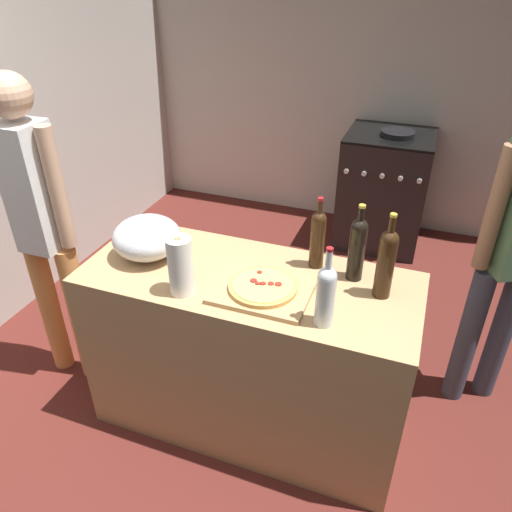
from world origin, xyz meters
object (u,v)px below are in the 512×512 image
object	(u,v)px
wine_bottle_dark	(318,237)
wine_bottle_amber	(386,261)
person_in_stripes	(42,223)
stove	(384,189)
wine_bottle_clear	(326,293)
wine_bottle_green	(357,247)
pizza	(263,286)
paper_towel_roll	(180,266)
mixing_bowl	(147,237)

from	to	relation	value
wine_bottle_dark	wine_bottle_amber	distance (m)	0.33
person_in_stripes	stove	bearing A→B (deg)	56.41
wine_bottle_clear	wine_bottle_green	bearing A→B (deg)	81.67
wine_bottle_clear	stove	distance (m)	2.41
pizza	stove	world-z (taller)	stove
paper_towel_roll	wine_bottle_clear	world-z (taller)	wine_bottle_clear
wine_bottle_clear	stove	size ratio (longest dim) A/B	0.35
pizza	person_in_stripes	distance (m)	1.19
wine_bottle_green	wine_bottle_clear	bearing A→B (deg)	-98.33
wine_bottle_dark	stove	distance (m)	2.04
mixing_bowl	wine_bottle_green	distance (m)	0.95
wine_bottle_amber	wine_bottle_green	bearing A→B (deg)	146.42
mixing_bowl	wine_bottle_green	size ratio (longest dim) A/B	0.90
paper_towel_roll	stove	world-z (taller)	paper_towel_roll
wine_bottle_green	mixing_bowl	bearing A→B (deg)	-171.00
wine_bottle_green	person_in_stripes	bearing A→B (deg)	-173.53
paper_towel_roll	wine_bottle_dark	distance (m)	0.61
wine_bottle_amber	person_in_stripes	size ratio (longest dim) A/B	0.22
pizza	mixing_bowl	size ratio (longest dim) A/B	0.91
mixing_bowl	wine_bottle_dark	bearing A→B (deg)	13.84
pizza	paper_towel_roll	distance (m)	0.35
mixing_bowl	wine_bottle_clear	world-z (taller)	wine_bottle_clear
mixing_bowl	wine_bottle_amber	xyz separation A→B (m)	(1.07, 0.06, 0.07)
wine_bottle_green	person_in_stripes	world-z (taller)	person_in_stripes
wine_bottle_clear	mixing_bowl	bearing A→B (deg)	167.27
mixing_bowl	person_in_stripes	world-z (taller)	person_in_stripes
wine_bottle_clear	person_in_stripes	distance (m)	1.48
wine_bottle_clear	wine_bottle_green	world-z (taller)	wine_bottle_green
stove	person_in_stripes	bearing A→B (deg)	-123.59
pizza	stove	bearing A→B (deg)	83.61
wine_bottle_clear	person_in_stripes	size ratio (longest dim) A/B	0.20
wine_bottle_dark	wine_bottle_amber	xyz separation A→B (m)	(0.31, -0.12, 0.02)
mixing_bowl	wine_bottle_clear	bearing A→B (deg)	-12.73
mixing_bowl	stove	bearing A→B (deg)	68.30
pizza	wine_bottle_amber	xyz separation A→B (m)	(0.47, 0.15, 0.14)
wine_bottle_green	wine_bottle_dark	bearing A→B (deg)	168.06
wine_bottle_green	stove	distance (m)	2.08
mixing_bowl	wine_bottle_clear	xyz separation A→B (m)	(0.89, -0.20, 0.04)
pizza	wine_bottle_dark	bearing A→B (deg)	60.84
wine_bottle_dark	wine_bottle_clear	size ratio (longest dim) A/B	1.00
pizza	wine_bottle_clear	world-z (taller)	wine_bottle_clear
paper_towel_roll	pizza	bearing A→B (deg)	19.45
pizza	person_in_stripes	xyz separation A→B (m)	(-1.19, 0.07, 0.04)
wine_bottle_dark	wine_bottle_clear	distance (m)	0.41
mixing_bowl	paper_towel_roll	size ratio (longest dim) A/B	1.22
wine_bottle_green	stove	world-z (taller)	wine_bottle_green
pizza	stove	distance (m)	2.29
wine_bottle_clear	wine_bottle_green	size ratio (longest dim) A/B	0.96
mixing_bowl	stove	world-z (taller)	mixing_bowl
mixing_bowl	person_in_stripes	bearing A→B (deg)	-177.63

